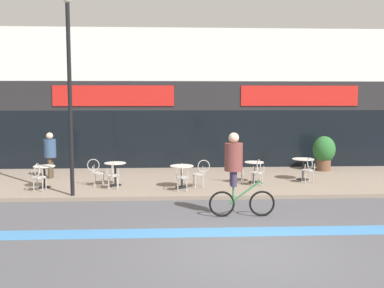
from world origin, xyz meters
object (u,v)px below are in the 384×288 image
at_px(cafe_chair_0_near, 39,175).
at_px(cafe_chair_1_side, 96,170).
at_px(cafe_chair_1_near, 113,173).
at_px(bistro_table_3, 254,168).
at_px(lamp_post, 70,83).
at_px(bistro_table_4, 303,165).
at_px(cyclist_0, 235,167).
at_px(cafe_chair_3_near, 258,171).
at_px(cafe_chair_2_near, 182,175).
at_px(cafe_chair_4_near, 309,168).
at_px(pedestrian_near_end, 50,151).
at_px(bistro_table_1, 115,169).
at_px(cafe_chair_3_side, 236,168).
at_px(bistro_table_0, 44,172).
at_px(bistro_table_2, 182,172).
at_px(cafe_chair_2_side, 201,172).
at_px(planter_pot, 324,152).

distance_m(cafe_chair_0_near, cafe_chair_1_side, 1.86).
xyz_separation_m(cafe_chair_0_near, cafe_chair_1_near, (2.28, 0.22, 0.00)).
bearing_deg(bistro_table_3, lamp_post, -162.85).
height_order(bistro_table_4, cyclist_0, cyclist_0).
bearing_deg(cafe_chair_3_near, cafe_chair_2_near, 101.68).
relative_size(cafe_chair_4_near, pedestrian_near_end, 0.54).
bearing_deg(pedestrian_near_end, lamp_post, -58.24).
distance_m(cafe_chair_1_side, pedestrian_near_end, 2.49).
xyz_separation_m(cafe_chair_3_near, cyclist_0, (-1.25, -3.36, 0.65)).
relative_size(bistro_table_1, cafe_chair_2_near, 0.85).
distance_m(bistro_table_3, cafe_chair_3_side, 0.63).
bearing_deg(cafe_chair_0_near, cafe_chair_4_near, -78.15).
bearing_deg(cafe_chair_3_near, bistro_table_3, -4.35).
height_order(bistro_table_0, cafe_chair_2_near, cafe_chair_2_near).
bearing_deg(cafe_chair_4_near, bistro_table_0, 85.27).
bearing_deg(bistro_table_2, cafe_chair_3_side, 21.69).
height_order(cafe_chair_3_near, pedestrian_near_end, pedestrian_near_end).
bearing_deg(cafe_chair_4_near, cafe_chair_2_near, 98.11).
height_order(cafe_chair_0_near, cafe_chair_2_side, same).
height_order(cafe_chair_4_near, planter_pot, planter_pot).
distance_m(lamp_post, pedestrian_near_end, 4.09).
relative_size(lamp_post, cyclist_0, 2.71).
bearing_deg(planter_pot, cafe_chair_1_near, -157.64).
bearing_deg(bistro_table_2, bistro_table_3, 16.70).
relative_size(bistro_table_2, planter_pot, 0.55).
bearing_deg(bistro_table_0, cafe_chair_2_near, -10.62).
bearing_deg(lamp_post, planter_pot, 24.49).
height_order(bistro_table_1, cafe_chair_4_near, cafe_chair_4_near).
bearing_deg(cafe_chair_3_near, bistro_table_4, -65.38).
bearing_deg(bistro_table_3, planter_pot, 35.69).
bearing_deg(bistro_table_3, cafe_chair_2_near, -151.33).
height_order(bistro_table_4, cafe_chair_4_near, cafe_chair_4_near).
distance_m(bistro_table_3, planter_pot, 4.03).
bearing_deg(planter_pot, pedestrian_near_end, -173.86).
height_order(cafe_chair_0_near, lamp_post, lamp_post).
xyz_separation_m(cafe_chair_2_side, cyclist_0, (0.65, -3.24, 0.65)).
bearing_deg(bistro_table_4, planter_pot, 53.50).
height_order(cafe_chair_3_side, cyclist_0, cyclist_0).
bearing_deg(cafe_chair_0_near, bistro_table_3, -74.85).
height_order(cafe_chair_2_side, cafe_chair_3_near, same).
height_order(bistro_table_2, lamp_post, lamp_post).
distance_m(bistro_table_2, bistro_table_3, 2.64).
distance_m(bistro_table_0, cafe_chair_4_near, 8.86).
bearing_deg(cafe_chair_3_near, lamp_post, 96.43).
xyz_separation_m(cafe_chair_2_near, lamp_post, (-3.31, -0.42, 2.84)).
bearing_deg(cafe_chair_3_side, bistro_table_0, -176.66).
bearing_deg(cafe_chair_3_near, cafe_chair_4_near, -82.29).
relative_size(bistro_table_1, lamp_post, 0.13).
distance_m(cafe_chair_3_side, cafe_chair_4_near, 2.48).
bearing_deg(cafe_chair_3_side, bistro_table_1, -177.08).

